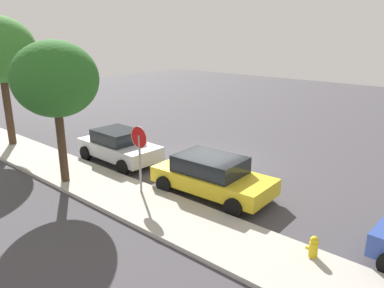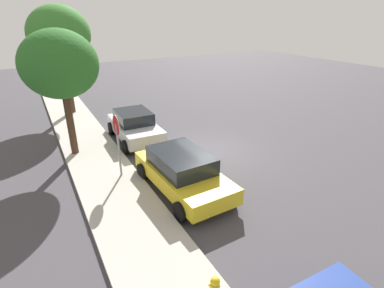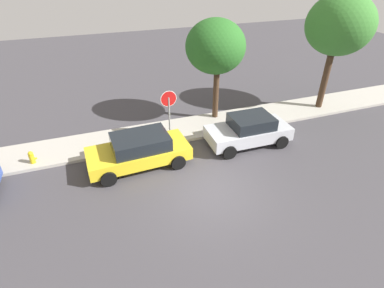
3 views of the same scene
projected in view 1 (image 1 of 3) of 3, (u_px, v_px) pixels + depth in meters
name	position (u px, v px, depth m)	size (l,w,h in m)	color
ground_plane	(208.00, 162.00, 16.63)	(60.00, 60.00, 0.00)	#423F44
sidewalk_curb	(122.00, 195.00, 13.13)	(32.00, 2.32, 0.14)	#B2ADA3
stop_sign	(139.00, 149.00, 12.76)	(0.78, 0.08, 2.53)	gray
parked_car_yellow	(212.00, 175.00, 13.10)	(4.38, 2.23, 1.42)	yellow
parked_car_silver	(119.00, 146.00, 16.45)	(3.99, 2.04, 1.45)	silver
street_tree_near_corner	(55.00, 80.00, 13.00)	(2.98, 2.98, 5.33)	#422D1E
fire_hydrant	(313.00, 249.00, 9.36)	(0.30, 0.22, 0.72)	gold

